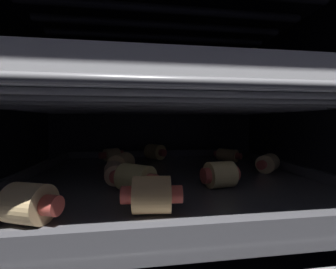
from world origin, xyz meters
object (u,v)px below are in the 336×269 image
Objects in this scene: pig_in_blanket_lower_2 at (152,195)px; oven_rack_upper at (168,108)px; heating_element at (168,9)px; pig_in_blanket_upper_2 at (334,72)px; pig_in_blanket_upper_1 at (197,98)px; baking_tray_upper at (168,102)px; pig_in_blanket_upper_5 at (244,96)px; pig_in_blanket_lower_1 at (121,164)px; pig_in_blanket_lower_0 at (220,175)px; pig_in_blanket_upper_4 at (258,69)px; pig_in_blanket_lower_5 at (136,178)px; pig_in_blanket_lower_3 at (266,163)px; pig_in_blanket_upper_0 at (276,77)px; pig_in_blanket_lower_7 at (228,155)px; pig_in_blanket_upper_6 at (109,86)px; pig_in_blanket_upper_3 at (66,77)px; pig_in_blanket_lower_6 at (114,173)px; oven_rack_lower at (168,185)px; pig_in_blanket_lower_8 at (29,203)px; pig_in_blanket_lower_9 at (112,154)px; baking_tray_lower at (168,179)px; pig_in_blanket_upper_7 at (66,94)px; pig_in_blanket_lower_4 at (155,152)px.

pig_in_blanket_lower_2 is 0.11× the size of oven_rack_upper.
heating_element reaches higher than pig_in_blanket_upper_2.
pig_in_blanket_upper_1 is at bearing 56.69° from heating_element.
pig_in_blanket_upper_5 reaches higher than baking_tray_upper.
pig_in_blanket_upper_5 is (22.56, 4.25, 11.53)cm from pig_in_blanket_lower_1.
pig_in_blanket_upper_4 is (1.07, -6.37, 11.55)cm from pig_in_blanket_lower_0.
pig_in_blanket_lower_5 is (2.31, -9.66, 0.04)cm from pig_in_blanket_lower_1.
pig_in_blanket_lower_3 is 1.08× the size of pig_in_blanket_upper_0.
pig_in_blanket_lower_7 is 27.64cm from pig_in_blanket_upper_2.
pig_in_blanket_upper_2 is at bearing -3.04° from pig_in_blanket_lower_2.
pig_in_blanket_lower_3 is 18.60cm from pig_in_blanket_upper_1.
pig_in_blanket_upper_6 is at bearing -171.99° from pig_in_blanket_lower_3.
pig_in_blanket_upper_0 reaches higher than pig_in_blanket_upper_6.
pig_in_blanket_upper_1 is at bearing 44.77° from pig_in_blanket_upper_3.
pig_in_blanket_upper_3 reaches higher than pig_in_blanket_lower_5.
pig_in_blanket_lower_1 is 1.19× the size of pig_in_blanket_lower_5.
pig_in_blanket_upper_1 is 25.39cm from pig_in_blanket_upper_4.
pig_in_blanket_lower_2 is 0.97× the size of pig_in_blanket_lower_6.
oven_rack_upper is 10.11× the size of pig_in_blanket_upper_2.
pig_in_blanket_lower_5 is at bearing 3.43° from pig_in_blanket_upper_3.
oven_rack_upper reaches higher than pig_in_blanket_lower_2.
heating_element is 8.72× the size of pig_in_blanket_upper_0.
pig_in_blanket_upper_4 is at bearing -125.38° from pig_in_blanket_lower_3.
pig_in_blanket_lower_0 reaches higher than pig_in_blanket_lower_3.
pig_in_blanket_upper_0 is at bearing -45.53° from baking_tray_upper.
pig_in_blanket_lower_7 is 20.26cm from baking_tray_upper.
pig_in_blanket_upper_2 is at bearing -100.59° from pig_in_blanket_lower_3.
pig_in_blanket_upper_4 is (14.36, -10.43, 11.84)cm from pig_in_blanket_lower_6.
oven_rack_lower is 14.31cm from pig_in_blanket_lower_2.
oven_rack_upper is 9.22× the size of pig_in_blanket_upper_6.
oven_rack_upper reaches higher than pig_in_blanket_lower_3.
heating_element is 8.08× the size of pig_in_blanket_upper_5.
pig_in_blanket_upper_1 is at bearing 33.02° from pig_in_blanket_lower_1.
pig_in_blanket_lower_5 is at bearing 38.32° from pig_in_blanket_lower_8.
pig_in_blanket_lower_7 is (14.07, 10.62, 2.75)cm from oven_rack_lower.
pig_in_blanket_lower_1 is at bearing 69.25° from pig_in_blanket_lower_8.
pig_in_blanket_upper_0 is (10.39, -10.59, 2.78)cm from oven_rack_upper.
pig_in_blanket_upper_4 reaches higher than pig_in_blanket_lower_0.
pig_in_blanket_lower_8 reaches higher than pig_in_blanket_lower_6.
pig_in_blanket_upper_2 is (13.65, -14.45, 14.37)cm from oven_rack_lower.
pig_in_blanket_lower_5 reaches higher than pig_in_blanket_lower_9.
pig_in_blanket_lower_6 reaches higher than baking_tray_lower.
pig_in_blanket_upper_0 is at bearing -45.53° from oven_rack_upper.
pig_in_blanket_lower_9 is 0.10× the size of oven_rack_upper.
pig_in_blanket_upper_3 is 1.15× the size of pig_in_blanket_upper_5.
pig_in_blanket_lower_8 is 21.71cm from baking_tray_upper.
pig_in_blanket_upper_0 is (15.22, -3.15, 11.47)cm from pig_in_blanket_lower_5.
pig_in_blanket_upper_7 reaches higher than pig_in_blanket_lower_3.
pig_in_blanket_lower_8 is 23.10cm from pig_in_blanket_upper_4.
pig_in_blanket_lower_8 is at bearing -113.38° from pig_in_blanket_lower_4.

